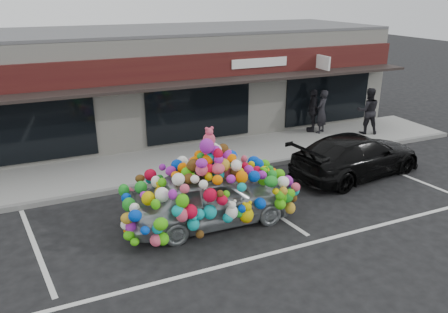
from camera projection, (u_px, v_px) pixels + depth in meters
name	position (u px, v px, depth m)	size (l,w,h in m)	color
ground	(167.00, 224.00, 11.49)	(90.00, 90.00, 0.00)	black
shop_building	(105.00, 84.00, 17.95)	(24.00, 7.20, 4.31)	silver
sidewalk	(133.00, 169.00, 14.89)	(26.00, 3.00, 0.15)	gray
kerb	(143.00, 186.00, 13.60)	(26.00, 0.18, 0.16)	slate
parking_stripe_left	(35.00, 247.00, 10.46)	(0.12, 4.40, 0.01)	silver
parking_stripe_mid	(257.00, 202.00, 12.71)	(0.12, 4.40, 0.01)	silver
parking_stripe_right	(399.00, 173.00, 14.74)	(0.12, 4.40, 0.01)	silver
lane_line	(277.00, 252.00, 10.27)	(14.00, 0.12, 0.01)	silver
toy_car	(210.00, 191.00, 11.30)	(3.09, 4.59, 2.65)	gray
black_sedan	(357.00, 155.00, 14.36)	(4.79, 1.95, 1.39)	black
pedestrian_a	(321.00, 112.00, 18.17)	(0.67, 0.44, 1.83)	#24242A
pedestrian_b	(368.00, 111.00, 18.08)	(0.93, 0.73, 1.92)	black
pedestrian_c	(313.00, 110.00, 18.38)	(0.44, 1.06, 1.80)	black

